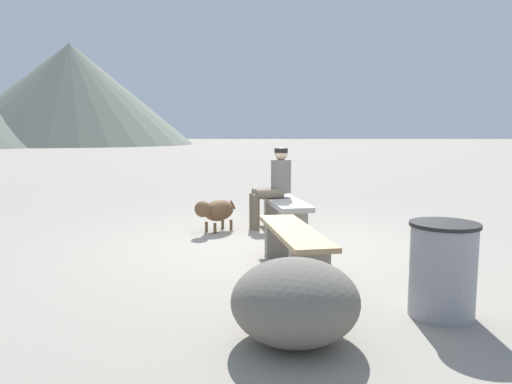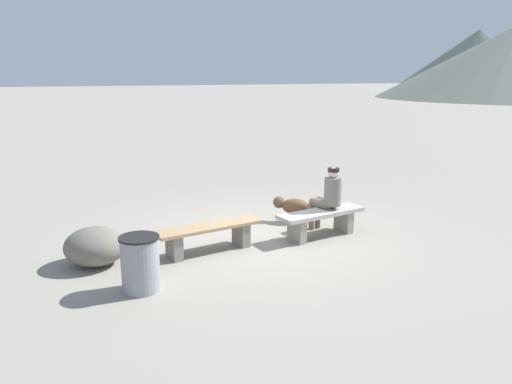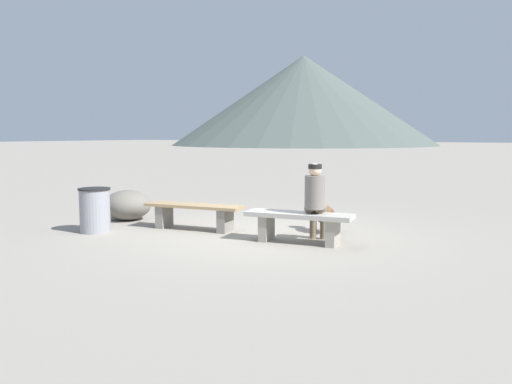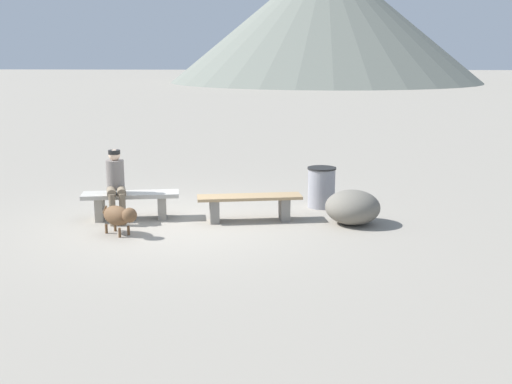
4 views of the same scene
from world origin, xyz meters
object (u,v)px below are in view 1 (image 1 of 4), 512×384
(bench_right, at_px, (284,209))
(bench_left, at_px, (294,243))
(dog, at_px, (216,210))
(seated_person, at_px, (274,182))
(boulder, at_px, (295,301))
(trash_bin, at_px, (443,270))

(bench_right, bearing_deg, bench_left, 169.81)
(bench_right, relative_size, dog, 2.48)
(seated_person, xyz_separation_m, dog, (-0.27, 0.88, -0.39))
(boulder, bearing_deg, bench_right, -2.08)
(dog, bearing_deg, trash_bin, 70.72)
(bench_left, height_order, dog, dog)
(bench_left, distance_m, seated_person, 2.35)
(bench_left, height_order, seated_person, seated_person)
(bench_right, distance_m, seated_person, 0.46)
(bench_left, relative_size, boulder, 1.97)
(bench_left, xyz_separation_m, trash_bin, (-1.30, -1.09, 0.08))
(dog, distance_m, boulder, 3.91)
(bench_left, xyz_separation_m, boulder, (-1.77, 0.12, -0.01))
(seated_person, xyz_separation_m, boulder, (-4.08, -0.00, -0.42))
(bench_right, bearing_deg, seated_person, 24.44)
(dog, xyz_separation_m, trash_bin, (-3.33, -2.10, 0.06))
(bench_left, bearing_deg, dog, 16.60)
(seated_person, height_order, boulder, seated_person)
(bench_left, xyz_separation_m, seated_person, (2.31, 0.13, 0.41))
(dog, bearing_deg, bench_left, 64.87)
(seated_person, bearing_deg, boulder, 163.02)
(bench_right, height_order, seated_person, seated_person)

